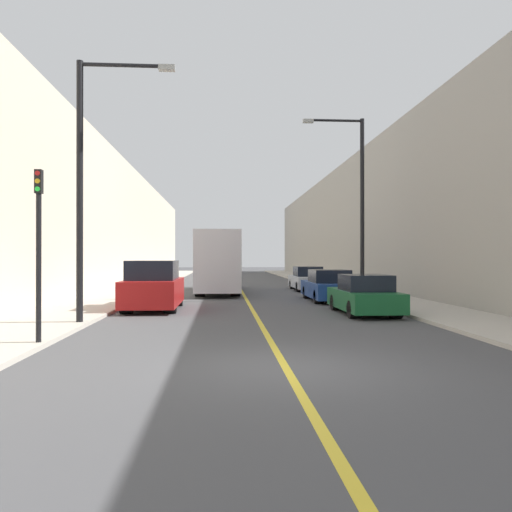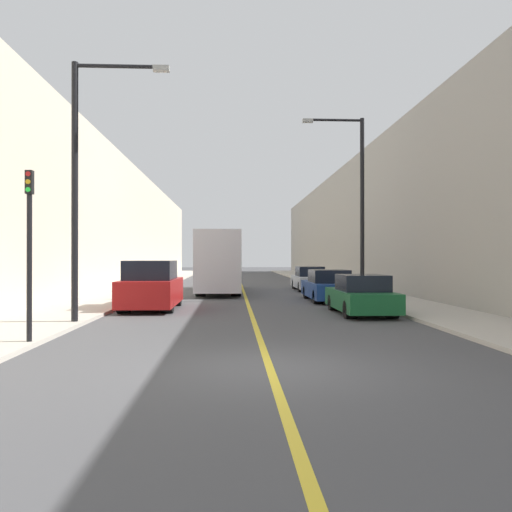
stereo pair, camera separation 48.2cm
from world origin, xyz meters
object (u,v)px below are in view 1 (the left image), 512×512
Objects in this scene: street_lamp_right at (357,196)px; traffic_light at (39,248)px; car_right_near at (364,296)px; street_lamp_left at (89,172)px; car_right_mid at (328,287)px; bus at (218,261)px; car_right_far at (307,279)px; parked_suv_left at (154,287)px.

street_lamp_right is 16.07m from traffic_light.
car_right_near is 0.54× the size of street_lamp_left.
car_right_mid is 0.56× the size of street_lamp_right.
bus is 2.14× the size of car_right_far.
bus reaches higher than car_right_mid.
car_right_far is 0.55× the size of street_lamp_right.
car_right_mid is at bearing 179.16° from street_lamp_right.
bus is 1.18× the size of street_lamp_right.
street_lamp_left reaches higher than car_right_near.
parked_suv_left is 8.54m from car_right_mid.
traffic_light is (-9.41, -6.14, 1.63)m from car_right_near.
car_right_far is at bearing 54.43° from parked_suv_left.
car_right_mid is 1.21× the size of traffic_light.
street_lamp_left is at bearing -138.52° from car_right_mid.
bus is at bearing 114.60° from car_right_near.
parked_suv_left is 1.16× the size of traffic_light.
street_lamp_right reaches higher than car_right_near.
street_lamp_right is (6.70, -6.31, 3.16)m from bus.
street_lamp_right reaches higher than bus.
parked_suv_left is (-2.48, -9.81, -0.96)m from bus.
parked_suv_left is at bearing -104.16° from bus.
car_right_near is 5.59m from car_right_mid.
car_right_mid is at bearing -92.24° from car_right_far.
traffic_light is at bearing -128.37° from car_right_mid.
car_right_far is (0.30, 7.78, 0.01)m from car_right_mid.
parked_suv_left is 13.90m from car_right_far.
car_right_mid is 4.56m from street_lamp_right.
car_right_far is 8.99m from street_lamp_right.
car_right_far is 0.60× the size of street_lamp_left.
street_lamp_right is (1.26, 5.56, 4.36)m from car_right_near.
parked_suv_left is at bearing -155.61° from car_right_mid.
parked_suv_left is 8.44m from traffic_light.
traffic_light is (-0.17, -3.66, -2.38)m from street_lamp_left.
street_lamp_right is at bearing -0.84° from car_right_mid.
parked_suv_left is 0.97× the size of car_right_far.
car_right_near is 13.36m from car_right_far.
car_right_near is at bearing -14.58° from parked_suv_left.
traffic_light is (-9.28, -11.72, 1.61)m from car_right_mid.
parked_suv_left is 0.53× the size of street_lamp_right.
street_lamp_right is (1.39, -0.02, 4.34)m from car_right_mid.
bus is at bearing 75.13° from street_lamp_left.
car_right_near is (5.43, -11.87, -1.20)m from bus.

